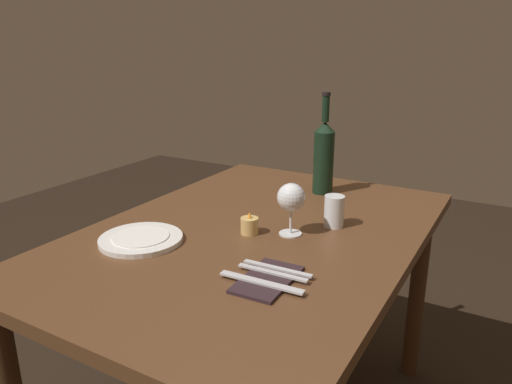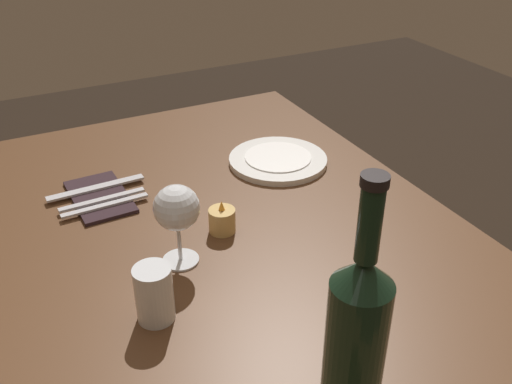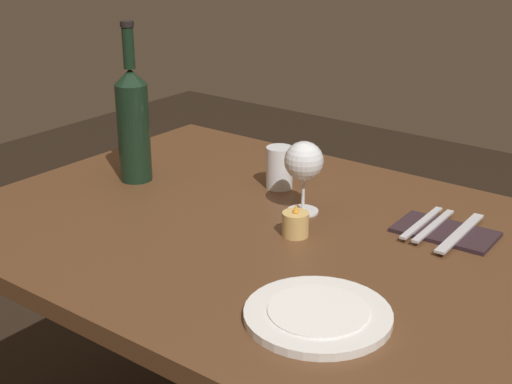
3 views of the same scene
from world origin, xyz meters
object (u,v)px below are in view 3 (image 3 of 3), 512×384
object	(u,v)px
wine_bottle	(133,122)
fork_outer	(422,223)
folded_napkin	(445,232)
fork_inner	(434,226)
wine_glass_left	(304,163)
votive_candle	(296,224)
dinner_plate	(318,315)
water_tumbler	(279,170)
table_knife	(460,233)

from	to	relation	value
wine_bottle	fork_outer	world-z (taller)	wine_bottle
folded_napkin	fork_inner	size ratio (longest dim) A/B	1.08
wine_glass_left	votive_candle	size ratio (longest dim) A/B	2.29
wine_glass_left	wine_bottle	bearing A→B (deg)	-169.99
dinner_plate	water_tumbler	bearing A→B (deg)	131.74
wine_glass_left	fork_outer	distance (m)	0.26
fork_inner	folded_napkin	bearing A→B (deg)	0.00
votive_candle	table_knife	distance (m)	0.31
wine_glass_left	folded_napkin	world-z (taller)	wine_glass_left
dinner_plate	fork_inner	world-z (taller)	dinner_plate
fork_outer	dinner_plate	bearing A→B (deg)	-86.68
wine_bottle	water_tumbler	xyz separation A→B (m)	(0.30, 0.16, -0.10)
folded_napkin	fork_outer	xyz separation A→B (m)	(-0.05, 0.00, 0.01)
table_knife	fork_inner	bearing A→B (deg)	-180.00
wine_bottle	dinner_plate	distance (m)	0.73
table_knife	fork_outer	bearing A→B (deg)	-180.00
water_tumbler	dinner_plate	bearing A→B (deg)	-48.26
votive_candle	fork_outer	distance (m)	0.25
wine_bottle	fork_inner	bearing A→B (deg)	12.70
dinner_plate	fork_outer	distance (m)	0.42
fork_inner	fork_outer	xyz separation A→B (m)	(-0.02, 0.00, 0.00)
water_tumbler	fork_inner	bearing A→B (deg)	-1.04
wine_bottle	water_tumbler	bearing A→B (deg)	28.23
fork_outer	table_knife	bearing A→B (deg)	0.00
votive_candle	folded_napkin	size ratio (longest dim) A/B	0.35
votive_candle	fork_inner	size ratio (longest dim) A/B	0.37
water_tumbler	folded_napkin	distance (m)	0.40
wine_glass_left	fork_outer	world-z (taller)	wine_glass_left
wine_glass_left	fork_outer	bearing A→B (deg)	18.65
table_knife	folded_napkin	bearing A→B (deg)	-180.00
wine_glass_left	table_knife	bearing A→B (deg)	14.08
water_tumbler	fork_outer	distance (m)	0.35
water_tumbler	table_knife	bearing A→B (deg)	-0.90
votive_candle	fork_inner	bearing A→B (deg)	41.58
wine_glass_left	dinner_plate	xyz separation A→B (m)	(0.26, -0.34, -0.10)
wine_bottle	fork_inner	world-z (taller)	wine_bottle
fork_outer	table_knife	xyz separation A→B (m)	(0.08, 0.00, 0.00)
dinner_plate	folded_napkin	size ratio (longest dim) A/B	1.19
water_tumbler	fork_inner	distance (m)	0.38
wine_bottle	dinner_plate	size ratio (longest dim) A/B	1.57
votive_candle	table_knife	bearing A→B (deg)	34.91
wine_glass_left	water_tumbler	size ratio (longest dim) A/B	1.60
wine_glass_left	folded_napkin	size ratio (longest dim) A/B	0.79
water_tumbler	dinner_plate	distance (m)	0.57
votive_candle	fork_outer	xyz separation A→B (m)	(0.18, 0.18, -0.01)
water_tumbler	dinner_plate	xyz separation A→B (m)	(0.38, -0.42, -0.03)
folded_napkin	wine_glass_left	bearing A→B (deg)	-164.49
wine_bottle	table_knife	size ratio (longest dim) A/B	1.73
wine_bottle	votive_candle	world-z (taller)	wine_bottle
dinner_plate	folded_napkin	world-z (taller)	dinner_plate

